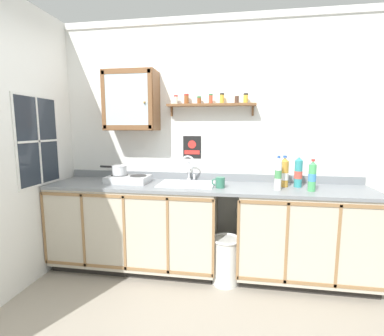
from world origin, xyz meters
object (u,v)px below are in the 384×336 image
object	(u,v)px
bottle_opaque_white_0	(278,174)
bottle_detergent_teal_1	(298,173)
hot_plate_stove	(128,179)
bottle_soda_green_3	(312,176)
bottle_juice_amber_2	(284,173)
saucepan	(119,170)
warning_sign	(192,147)
mug	(220,182)
wall_cabinet	(131,101)
sink	(187,186)
trash_bin	(226,260)

from	to	relation	value
bottle_opaque_white_0	bottle_detergent_teal_1	world-z (taller)	bottle_opaque_white_0
hot_plate_stove	bottle_detergent_teal_1	xyz separation A→B (m)	(1.72, 0.05, 0.11)
bottle_detergent_teal_1	bottle_soda_green_3	world-z (taller)	bottle_detergent_teal_1
bottle_opaque_white_0	bottle_juice_amber_2	size ratio (longest dim) A/B	1.04
saucepan	warning_sign	size ratio (longest dim) A/B	1.26
mug	warning_sign	bearing A→B (deg)	131.30
bottle_soda_green_3	bottle_juice_amber_2	bearing A→B (deg)	143.04
wall_cabinet	sink	bearing A→B (deg)	-11.26
wall_cabinet	trash_bin	size ratio (longest dim) A/B	1.35
bottle_detergent_teal_1	wall_cabinet	distance (m)	1.86
mug	sink	bearing A→B (deg)	160.84
wall_cabinet	bottle_soda_green_3	bearing A→B (deg)	-8.12
bottle_soda_green_3	trash_bin	distance (m)	1.12
hot_plate_stove	bottle_opaque_white_0	world-z (taller)	bottle_opaque_white_0
warning_sign	trash_bin	world-z (taller)	warning_sign
warning_sign	wall_cabinet	bearing A→B (deg)	-167.77
bottle_opaque_white_0	mug	distance (m)	0.54
bottle_juice_amber_2	trash_bin	xyz separation A→B (m)	(-0.54, -0.25, -0.82)
bottle_detergent_teal_1	bottle_soda_green_3	xyz separation A→B (m)	(0.09, -0.17, -0.01)
bottle_detergent_teal_1	mug	xyz separation A→B (m)	(-0.75, -0.16, -0.09)
bottle_soda_green_3	warning_sign	world-z (taller)	warning_sign
bottle_detergent_teal_1	mug	distance (m)	0.77
sink	saucepan	size ratio (longest dim) A/B	1.81
sink	saucepan	distance (m)	0.75
wall_cabinet	mug	bearing A→B (deg)	-14.17
mug	trash_bin	world-z (taller)	mug
warning_sign	sink	bearing A→B (deg)	-92.94
bottle_detergent_teal_1	warning_sign	world-z (taller)	warning_sign
saucepan	mug	distance (m)	1.10
saucepan	wall_cabinet	distance (m)	0.75
saucepan	bottle_detergent_teal_1	xyz separation A→B (m)	(1.83, 0.02, 0.01)
sink	wall_cabinet	xyz separation A→B (m)	(-0.62, 0.12, 0.87)
saucepan	bottle_juice_amber_2	size ratio (longest dim) A/B	1.01
bottle_soda_green_3	mug	world-z (taller)	bottle_soda_green_3
saucepan	sink	bearing A→B (deg)	-1.14
warning_sign	bottle_soda_green_3	bearing A→B (deg)	-18.61
mug	warning_sign	distance (m)	0.59
saucepan	bottle_detergent_teal_1	distance (m)	1.83
saucepan	bottle_juice_amber_2	bearing A→B (deg)	0.53
bottle_soda_green_3	mug	bearing A→B (deg)	179.10
bottle_juice_amber_2	warning_sign	size ratio (longest dim) A/B	1.25
saucepan	bottle_soda_green_3	xyz separation A→B (m)	(1.92, -0.15, 0.01)
bottle_detergent_teal_1	wall_cabinet	bearing A→B (deg)	177.16
saucepan	wall_cabinet	bearing A→B (deg)	42.11
sink	bottle_soda_green_3	xyz separation A→B (m)	(1.18, -0.13, 0.15)
sink	warning_sign	distance (m)	0.46
bottle_opaque_white_0	trash_bin	bearing A→B (deg)	-168.60
bottle_detergent_teal_1	bottle_juice_amber_2	bearing A→B (deg)	-176.75
wall_cabinet	trash_bin	xyz separation A→B (m)	(1.04, -0.35, -1.54)
bottle_detergent_teal_1	bottle_juice_amber_2	size ratio (longest dim) A/B	1.02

